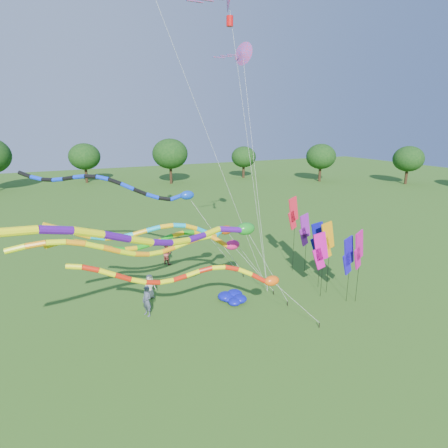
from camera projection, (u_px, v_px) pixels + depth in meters
name	position (u px, v px, depth m)	size (l,w,h in m)	color
ground	(268.00, 335.00, 19.89)	(160.00, 160.00, 0.00)	#275717
tree_ring	(333.00, 304.00, 11.48)	(116.40, 118.03, 9.51)	#382314
tube_kite_red	(204.00, 276.00, 18.29)	(12.15, 2.25, 5.57)	black
tube_kite_orange	(165.00, 246.00, 19.63)	(14.26, 1.99, 6.58)	black
tube_kite_purple	(146.00, 236.00, 15.01)	(17.90, 5.25, 8.58)	black
tube_kite_blue	(125.00, 187.00, 25.28)	(13.63, 6.84, 8.21)	black
tube_kite_cyan	(172.00, 231.00, 20.82)	(13.15, 1.85, 6.89)	black
tube_kite_green	(163.00, 239.00, 22.07)	(12.35, 5.72, 6.33)	black
delta_kite_high_c	(243.00, 53.00, 25.17)	(3.18, 6.19, 16.40)	black
banner_pole_magenta_b	(359.00, 250.00, 22.52)	(1.12, 0.46, 4.75)	black
banner_pole_blue_a	(348.00, 256.00, 22.64)	(1.15, 0.35, 4.37)	black
banner_pole_blue_b	(318.00, 240.00, 24.72)	(1.15, 0.30, 4.65)	black
banner_pole_orange	(327.00, 240.00, 23.75)	(1.16, 0.08, 4.94)	black
banner_pole_magenta_a	(320.00, 251.00, 23.39)	(1.16, 0.26, 4.39)	black
banner_pole_violet	(305.00, 230.00, 27.32)	(1.16, 0.29, 4.57)	black
banner_pole_red	(293.00, 214.00, 27.13)	(1.14, 0.39, 5.78)	black
blue_nylon_heap	(232.00, 299.00, 23.37)	(1.56, 1.94, 0.56)	#0D12AE
person_a	(150.00, 286.00, 23.91)	(0.77, 0.50, 1.57)	#BAB2A7
person_b	(147.00, 301.00, 21.66)	(0.67, 0.44, 1.84)	#3F4759
person_c	(166.00, 254.00, 29.61)	(0.84, 0.66, 1.74)	#9A3F38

